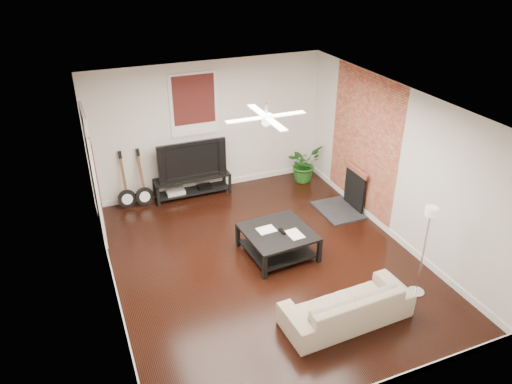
% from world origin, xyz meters
% --- Properties ---
extents(room, '(5.01, 6.01, 2.81)m').
position_xyz_m(room, '(0.00, 0.00, 1.40)').
color(room, black).
rests_on(room, ground).
extents(brick_accent, '(0.02, 2.20, 2.80)m').
position_xyz_m(brick_accent, '(2.49, 1.00, 1.40)').
color(brick_accent, '#A94436').
rests_on(brick_accent, floor).
extents(fireplace, '(0.80, 1.10, 0.92)m').
position_xyz_m(fireplace, '(2.20, 1.00, 0.46)').
color(fireplace, black).
rests_on(fireplace, floor).
extents(window_back, '(1.00, 0.06, 1.30)m').
position_xyz_m(window_back, '(-0.30, 2.97, 1.95)').
color(window_back, '#38100F').
rests_on(window_back, wall_back).
extents(door_left, '(0.08, 1.00, 2.50)m').
position_xyz_m(door_left, '(-2.46, 1.90, 1.25)').
color(door_left, white).
rests_on(door_left, wall_left).
extents(tv_stand, '(1.61, 0.43, 0.45)m').
position_xyz_m(tv_stand, '(-0.49, 2.78, 0.23)').
color(tv_stand, black).
rests_on(tv_stand, floor).
extents(tv, '(1.44, 0.19, 0.83)m').
position_xyz_m(tv, '(-0.49, 2.80, 0.87)').
color(tv, black).
rests_on(tv, tv_stand).
extents(coffee_table, '(1.19, 1.19, 0.47)m').
position_xyz_m(coffee_table, '(0.29, 0.12, 0.23)').
color(coffee_table, black).
rests_on(coffee_table, floor).
extents(sofa, '(1.93, 0.82, 0.56)m').
position_xyz_m(sofa, '(0.52, -1.77, 0.28)').
color(sofa, tan).
rests_on(sofa, floor).
extents(floor_lamp, '(0.27, 0.27, 1.55)m').
position_xyz_m(floor_lamp, '(1.87, -1.67, 0.78)').
color(floor_lamp, silver).
rests_on(floor_lamp, floor).
extents(potted_plant, '(0.96, 0.90, 0.84)m').
position_xyz_m(potted_plant, '(2.04, 2.54, 0.42)').
color(potted_plant, '#1F5919').
rests_on(potted_plant, floor).
extents(guitar_left, '(0.39, 0.28, 1.22)m').
position_xyz_m(guitar_left, '(-1.88, 2.75, 0.61)').
color(guitar_left, black).
rests_on(guitar_left, floor).
extents(guitar_right, '(0.41, 0.32, 1.22)m').
position_xyz_m(guitar_right, '(-1.53, 2.72, 0.61)').
color(guitar_right, black).
rests_on(guitar_right, floor).
extents(ceiling_fan, '(1.24, 1.24, 0.32)m').
position_xyz_m(ceiling_fan, '(0.00, 0.00, 2.60)').
color(ceiling_fan, white).
rests_on(ceiling_fan, ceiling).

